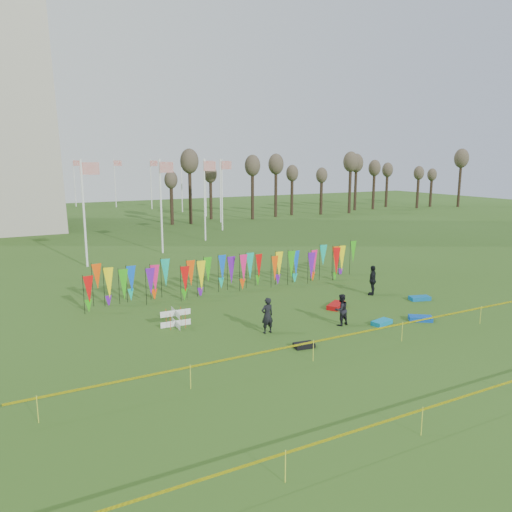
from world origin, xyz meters
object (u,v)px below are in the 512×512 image
kite_bag_turquoise (382,322)px  person_right (373,280)px  kite_bag_blue (420,318)px  kite_bag_red (336,306)px  kite_bag_teal (420,298)px  box_kite (176,318)px  person_left (267,315)px  kite_bag_black (304,345)px  person_mid (341,310)px

kite_bag_turquoise → person_right: bearing=54.1°
kite_bag_blue → kite_bag_red: bearing=122.4°
kite_bag_turquoise → kite_bag_blue: 2.17m
kite_bag_blue → kite_bag_turquoise: bearing=167.9°
kite_bag_turquoise → kite_bag_teal: (4.90, 2.29, 0.00)m
person_right → kite_bag_red: (-3.51, -1.14, -0.77)m
box_kite → person_right: person_right is taller
kite_bag_teal → person_right: bearing=127.5°
kite_bag_blue → kite_bag_teal: 3.91m
person_left → kite_bag_black: bearing=99.4°
person_right → kite_bag_blue: bearing=38.6°
kite_bag_blue → kite_bag_teal: size_ratio=0.97×
kite_bag_blue → kite_bag_black: (-7.18, -0.31, -0.02)m
box_kite → kite_bag_black: box_kite is taller
person_mid → kite_bag_red: size_ratio=1.16×
kite_bag_black → person_right: bearing=32.2°
person_right → box_kite: bearing=-38.5°
box_kite → person_left: size_ratio=0.50×
person_left → person_mid: person_left is taller
kite_bag_red → kite_bag_turquoise: bearing=-85.3°
person_mid → kite_bag_red: (1.57, 2.45, -0.66)m
person_right → kite_bag_turquoise: size_ratio=1.67×
person_right → kite_bag_teal: person_right is taller
kite_bag_blue → kite_bag_red: size_ratio=0.83×
person_mid → kite_bag_teal: person_mid is taller
person_left → kite_bag_teal: person_left is taller
kite_bag_red → person_right: bearing=17.9°
person_left → kite_bag_blue: size_ratio=1.51×
person_left → person_mid: 3.79m
kite_bag_turquoise → kite_bag_red: kite_bag_red is taller
box_kite → kite_bag_turquoise: 10.07m
person_mid → person_right: person_right is taller
box_kite → kite_bag_blue: 12.19m
box_kite → kite_bag_teal: (13.93, -2.13, -0.31)m
kite_bag_turquoise → kite_bag_teal: bearing=25.1°
kite_bag_turquoise → kite_bag_blue: size_ratio=0.95×
kite_bag_turquoise → kite_bag_blue: (2.12, -0.46, 0.01)m
box_kite → person_left: bearing=-39.3°
person_left → kite_bag_teal: size_ratio=1.46×
person_left → kite_bag_blue: 7.98m
kite_bag_black → box_kite: bearing=127.5°
person_left → kite_bag_turquoise: (5.56, -1.58, -0.75)m
kite_bag_teal → box_kite: bearing=171.3°
kite_bag_red → kite_bag_teal: bearing=-11.3°
kite_bag_black → kite_bag_teal: kite_bag_teal is taller
person_mid → kite_bag_red: person_mid is taller
person_mid → kite_bag_turquoise: 2.15m
kite_bag_black → kite_bag_red: bearing=40.5°
person_mid → person_right: bearing=-149.9°
person_left → kite_bag_black: size_ratio=1.97×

